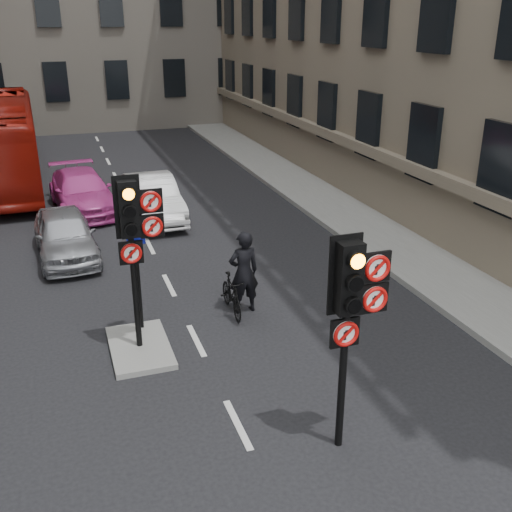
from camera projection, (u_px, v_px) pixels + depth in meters
ground at (280, 510)px, 8.42m from camera, size 120.00×120.00×0.00m
pavement_right at (349, 211)px, 21.09m from camera, size 3.00×50.00×0.16m
centre_island at (140, 347)px, 12.43m from camera, size 1.20×2.00×0.12m
signal_near at (353, 300)px, 8.77m from camera, size 0.91×0.40×3.58m
signal_far at (135, 227)px, 11.46m from camera, size 0.91×0.40×3.58m
car_silver at (65, 235)px, 17.01m from camera, size 1.85×4.08×1.36m
car_white at (152, 198)px, 20.30m from camera, size 1.64×4.44×1.45m
car_pink at (82, 191)px, 21.20m from camera, size 2.38×4.89×1.37m
motorcycle at (231, 295)px, 13.84m from camera, size 0.46×1.55×0.93m
motorcyclist at (244, 272)px, 13.74m from camera, size 0.76×0.53×1.98m
info_sign at (138, 266)px, 12.56m from camera, size 0.39×0.14×2.26m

